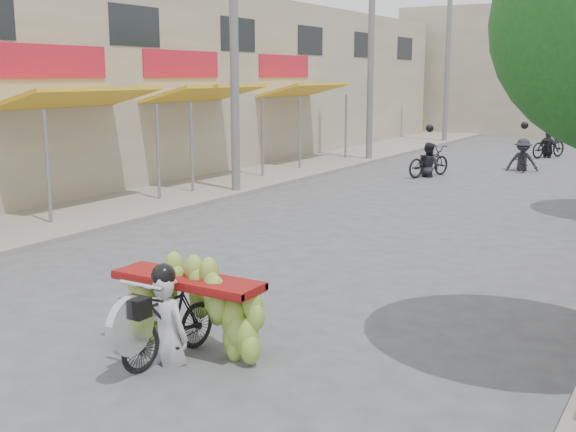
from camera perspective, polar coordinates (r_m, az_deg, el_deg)
The scene contains 10 objects.
ground at distance 8.13m, azimuth -21.44°, elevation -13.49°, with size 120.00×120.00×0.00m, color #595A5E.
sidewalk_left at distance 23.59m, azimuth -3.19°, elevation 3.23°, with size 4.00×60.00×0.12m, color gray.
shophouse_row_left at distance 25.72m, azimuth -13.99°, elevation 10.14°, with size 9.77×40.00×6.00m.
utility_pole_mid at distance 20.01m, azimuth -4.28°, elevation 13.20°, with size 0.60×0.24×8.00m.
utility_pole_far at distance 27.88m, azimuth 6.57°, elevation 12.55°, with size 0.60×0.24×8.00m.
utility_pole_back at distance 36.28m, azimuth 12.50°, elevation 12.01°, with size 0.60×0.24×8.00m.
banana_motorbike at distance 8.59m, azimuth -8.75°, elevation -6.71°, with size 2.20×1.76×1.96m.
bg_motorbike_a at distance 24.05m, azimuth 11.06°, elevation 4.79°, with size 1.23×1.91×1.95m.
bg_motorbike_b at distance 26.27m, azimuth 18.10°, elevation 5.28°, with size 1.18×1.61×1.95m.
bg_motorbike_c at distance 30.93m, azimuth 19.91°, elevation 5.78°, with size 1.40×1.92×1.95m.
Camera 1 is at (5.97, -4.44, 3.28)m, focal length 45.00 mm.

